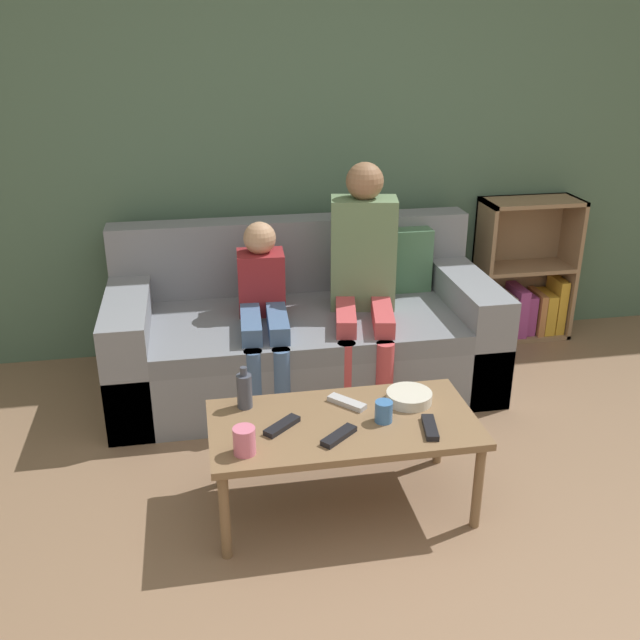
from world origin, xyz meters
name	(u,v)px	position (x,y,z in m)	size (l,w,h in m)	color
ground_plane	(432,630)	(0.00, 0.00, 0.00)	(22.00, 22.00, 0.00)	#84664C
wall_back	(310,130)	(0.00, 2.40, 1.30)	(12.00, 0.06, 2.60)	#4C6B56
couch	(303,334)	(-0.14, 1.84, 0.28)	(2.03, 0.94, 0.85)	gray
bookshelf	(521,286)	(1.32, 2.24, 0.32)	(0.59, 0.28, 0.88)	#8E7051
coffee_table	(343,429)	(-0.16, 0.71, 0.36)	(1.07, 0.54, 0.40)	brown
person_adult	(364,266)	(0.17, 1.75, 0.69)	(0.43, 0.69, 1.21)	#C6474C
person_child	(263,305)	(-0.37, 1.69, 0.53)	(0.27, 0.65, 0.92)	#476693
cup_near	(385,411)	(0.00, 0.68, 0.45)	(0.07, 0.07, 0.09)	#3D70B2
cup_far	(244,441)	(-0.56, 0.55, 0.46)	(0.08, 0.08, 0.11)	pink
tv_remote_0	(282,426)	(-0.40, 0.70, 0.42)	(0.16, 0.15, 0.02)	black
tv_remote_1	(339,436)	(-0.20, 0.59, 0.42)	(0.16, 0.15, 0.02)	black
tv_remote_2	(347,403)	(-0.12, 0.83, 0.42)	(0.15, 0.16, 0.02)	#B7B7BC
tv_remote_3	(430,427)	(0.16, 0.58, 0.42)	(0.08, 0.18, 0.02)	black
snack_bowl	(409,397)	(0.15, 0.81, 0.43)	(0.19, 0.19, 0.05)	beige
bottle	(244,390)	(-0.53, 0.89, 0.48)	(0.06, 0.06, 0.18)	#424756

